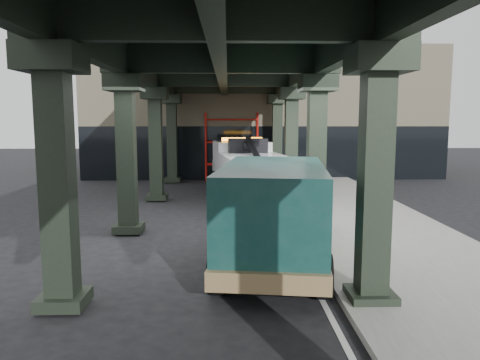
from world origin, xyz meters
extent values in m
plane|color=black|center=(0.00, 0.00, 0.00)|extent=(90.00, 90.00, 0.00)
cube|color=gray|center=(4.50, 2.00, 0.07)|extent=(5.00, 40.00, 0.15)
cube|color=silver|center=(1.70, 2.00, 0.01)|extent=(0.12, 38.00, 0.01)
cube|color=black|center=(2.60, -4.00, 2.50)|extent=(0.55, 0.55, 5.00)
cube|color=black|center=(2.60, -4.00, 4.75)|extent=(1.10, 1.10, 0.50)
cube|color=black|center=(2.60, -4.00, 0.18)|extent=(0.90, 0.90, 0.24)
cube|color=black|center=(2.60, 2.00, 2.50)|extent=(0.55, 0.55, 5.00)
cube|color=black|center=(2.60, 2.00, 4.75)|extent=(1.10, 1.10, 0.50)
cube|color=black|center=(2.60, 2.00, 0.18)|extent=(0.90, 0.90, 0.24)
cube|color=black|center=(2.60, 8.00, 2.50)|extent=(0.55, 0.55, 5.00)
cube|color=black|center=(2.60, 8.00, 4.75)|extent=(1.10, 1.10, 0.50)
cube|color=black|center=(2.60, 8.00, 0.18)|extent=(0.90, 0.90, 0.24)
cube|color=black|center=(2.60, 14.00, 2.50)|extent=(0.55, 0.55, 5.00)
cube|color=black|center=(2.60, 14.00, 4.75)|extent=(1.10, 1.10, 0.50)
cube|color=black|center=(2.60, 14.00, 0.18)|extent=(0.90, 0.90, 0.24)
cube|color=black|center=(-3.40, -4.00, 2.50)|extent=(0.55, 0.55, 5.00)
cube|color=black|center=(-3.40, -4.00, 4.75)|extent=(1.10, 1.10, 0.50)
cube|color=black|center=(-3.40, -4.00, 0.18)|extent=(0.90, 0.90, 0.24)
cube|color=black|center=(-3.40, 2.00, 2.50)|extent=(0.55, 0.55, 5.00)
cube|color=black|center=(-3.40, 2.00, 4.75)|extent=(1.10, 1.10, 0.50)
cube|color=black|center=(-3.40, 2.00, 0.18)|extent=(0.90, 0.90, 0.24)
cube|color=black|center=(-3.40, 8.00, 2.50)|extent=(0.55, 0.55, 5.00)
cube|color=black|center=(-3.40, 8.00, 4.75)|extent=(1.10, 1.10, 0.50)
cube|color=black|center=(-3.40, 8.00, 0.18)|extent=(0.90, 0.90, 0.24)
cube|color=black|center=(-3.40, 14.00, 2.50)|extent=(0.55, 0.55, 5.00)
cube|color=black|center=(-3.40, 14.00, 4.75)|extent=(1.10, 1.10, 0.50)
cube|color=black|center=(-3.40, 14.00, 0.18)|extent=(0.90, 0.90, 0.24)
cube|color=black|center=(2.60, 2.00, 5.55)|extent=(0.35, 32.00, 1.10)
cube|color=black|center=(-3.40, 2.00, 5.55)|extent=(0.35, 32.00, 1.10)
cube|color=black|center=(-0.40, 2.00, 5.55)|extent=(0.35, 32.00, 1.10)
cube|color=black|center=(-0.40, 2.00, 6.25)|extent=(7.40, 32.00, 0.30)
cube|color=#C6B793|center=(2.00, 20.00, 4.00)|extent=(22.00, 10.00, 8.00)
cylinder|color=#B7160E|center=(-1.50, 14.90, 2.00)|extent=(0.08, 0.08, 4.00)
cylinder|color=#B7160E|center=(-1.50, 14.10, 2.00)|extent=(0.08, 0.08, 4.00)
cylinder|color=#B7160E|center=(1.50, 14.90, 2.00)|extent=(0.08, 0.08, 4.00)
cylinder|color=#B7160E|center=(1.50, 14.10, 2.00)|extent=(0.08, 0.08, 4.00)
cylinder|color=#B7160E|center=(0.00, 14.90, 1.00)|extent=(3.00, 0.08, 0.08)
cylinder|color=#B7160E|center=(0.00, 14.90, 2.30)|extent=(3.00, 0.08, 0.08)
cylinder|color=#B7160E|center=(0.00, 14.90, 3.60)|extent=(3.00, 0.08, 0.08)
cube|color=black|center=(0.79, 6.91, 0.74)|extent=(2.13, 7.97, 0.26)
cube|color=white|center=(0.42, 9.57, 1.63)|extent=(2.80, 2.84, 1.90)
cube|color=white|center=(0.27, 10.67, 1.11)|extent=(2.55, 1.07, 0.95)
cube|color=black|center=(0.39, 9.84, 2.16)|extent=(2.48, 1.67, 0.90)
cube|color=white|center=(0.96, 5.71, 1.42)|extent=(3.23, 5.56, 1.47)
cube|color=orange|center=(0.45, 9.37, 2.69)|extent=(1.92, 0.55, 0.17)
cube|color=black|center=(0.67, 7.80, 2.48)|extent=(1.76, 0.86, 0.63)
cylinder|color=black|center=(0.93, 5.92, 2.21)|extent=(0.76, 3.68, 1.41)
cube|color=black|center=(1.33, 3.05, 0.37)|extent=(0.52, 1.50, 0.19)
cube|color=black|center=(1.43, 2.32, 0.32)|extent=(1.71, 0.49, 0.19)
cylinder|color=black|center=(-0.77, 9.73, 0.58)|extent=(0.52, 1.20, 1.16)
cylinder|color=silver|center=(-0.77, 9.73, 0.58)|extent=(0.49, 0.69, 0.64)
cylinder|color=black|center=(1.53, 10.05, 0.58)|extent=(0.52, 1.20, 1.16)
cylinder|color=silver|center=(1.53, 10.05, 0.58)|extent=(0.49, 0.69, 0.64)
cylinder|color=black|center=(-0.29, 6.29, 0.58)|extent=(0.52, 1.20, 1.16)
cylinder|color=silver|center=(-0.29, 6.29, 0.58)|extent=(0.49, 0.69, 0.64)
cylinder|color=black|center=(2.00, 6.60, 0.58)|extent=(0.52, 1.20, 1.16)
cylinder|color=silver|center=(2.00, 6.60, 0.58)|extent=(0.49, 0.69, 0.64)
cylinder|color=black|center=(-0.10, 4.93, 0.58)|extent=(0.52, 1.20, 1.16)
cylinder|color=silver|center=(-0.10, 4.93, 0.58)|extent=(0.49, 0.69, 0.64)
cylinder|color=black|center=(2.19, 5.25, 0.58)|extent=(0.52, 1.20, 1.16)
cylinder|color=silver|center=(2.19, 5.25, 0.58)|extent=(0.49, 0.69, 0.64)
cube|color=#0F3834|center=(1.27, 1.20, 1.05)|extent=(2.41, 1.51, 1.00)
cube|color=#0F3834|center=(0.88, -1.82, 1.50)|extent=(2.96, 5.25, 2.16)
cube|color=olive|center=(0.93, -1.38, 0.61)|extent=(3.16, 6.46, 0.39)
cube|color=black|center=(1.22, 0.76, 1.94)|extent=(2.21, 0.76, 0.92)
cube|color=black|center=(0.92, -1.49, 2.05)|extent=(2.86, 4.27, 0.61)
cube|color=silver|center=(1.35, 1.78, 0.61)|extent=(2.22, 0.42, 0.33)
cylinder|color=black|center=(0.17, 1.29, 0.47)|extent=(0.43, 0.96, 0.93)
cylinder|color=silver|center=(0.17, 1.29, 0.47)|extent=(0.42, 0.55, 0.51)
cylinder|color=black|center=(2.37, 1.00, 0.47)|extent=(0.43, 0.96, 0.93)
cylinder|color=silver|center=(2.37, 1.00, 0.47)|extent=(0.42, 0.55, 0.51)
cylinder|color=black|center=(-0.44, -3.33, 0.47)|extent=(0.43, 0.96, 0.93)
cylinder|color=silver|center=(-0.44, -3.33, 0.47)|extent=(0.42, 0.55, 0.51)
cylinder|color=black|center=(1.76, -3.62, 0.47)|extent=(0.43, 0.96, 0.93)
cylinder|color=silver|center=(1.76, -3.62, 0.47)|extent=(0.42, 0.55, 0.51)
camera|label=1|loc=(-0.19, -12.77, 3.67)|focal=35.00mm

